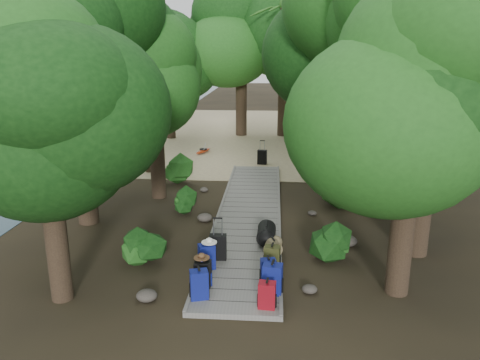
# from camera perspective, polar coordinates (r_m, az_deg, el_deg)

# --- Properties ---
(ground) EXTENTS (120.00, 120.00, 0.00)m
(ground) POSITION_cam_1_polar(r_m,az_deg,el_deg) (14.13, 0.90, -5.77)
(ground) COLOR #302718
(ground) RESTS_ON ground
(sand_beach) EXTENTS (40.00, 22.00, 0.02)m
(sand_beach) POSITION_cam_1_polar(r_m,az_deg,el_deg) (29.59, 2.72, 5.69)
(sand_beach) COLOR tan
(sand_beach) RESTS_ON ground
(boardwalk) EXTENTS (2.00, 12.00, 0.12)m
(boardwalk) POSITION_cam_1_polar(r_m,az_deg,el_deg) (15.04, 1.12, -4.16)
(boardwalk) COLOR slate
(boardwalk) RESTS_ON ground
(backpack_left_a) EXTENTS (0.43, 0.35, 0.70)m
(backpack_left_a) POSITION_cam_1_polar(r_m,az_deg,el_deg) (10.02, -5.01, -12.40)
(backpack_left_a) COLOR navy
(backpack_left_a) RESTS_ON boardwalk
(backpack_left_b) EXTENTS (0.36, 0.26, 0.66)m
(backpack_left_b) POSITION_cam_1_polar(r_m,az_deg,el_deg) (10.49, -4.55, -11.15)
(backpack_left_b) COLOR black
(backpack_left_b) RESTS_ON boardwalk
(backpack_left_c) EXTENTS (0.45, 0.39, 0.69)m
(backpack_left_c) POSITION_cam_1_polar(r_m,az_deg,el_deg) (11.24, -4.08, -9.13)
(backpack_left_c) COLOR navy
(backpack_left_c) RESTS_ON boardwalk
(backpack_right_a) EXTENTS (0.37, 0.28, 0.62)m
(backpack_right_a) POSITION_cam_1_polar(r_m,az_deg,el_deg) (9.69, 3.31, -13.67)
(backpack_right_a) COLOR maroon
(backpack_right_a) RESTS_ON boardwalk
(backpack_right_b) EXTENTS (0.45, 0.34, 0.74)m
(backpack_right_b) POSITION_cam_1_polar(r_m,az_deg,el_deg) (10.19, 3.99, -11.75)
(backpack_right_b) COLOR navy
(backpack_right_b) RESTS_ON boardwalk
(backpack_right_c) EXTENTS (0.37, 0.29, 0.58)m
(backpack_right_c) POSITION_cam_1_polar(r_m,az_deg,el_deg) (10.72, 3.45, -10.76)
(backpack_right_c) COLOR navy
(backpack_right_c) RESTS_ON boardwalk
(backpack_right_d) EXTENTS (0.40, 0.31, 0.56)m
(backpack_right_d) POSITION_cam_1_polar(r_m,az_deg,el_deg) (11.40, 3.95, -9.11)
(backpack_right_d) COLOR #363513
(backpack_right_d) RESTS_ON boardwalk
(duffel_right_khaki) EXTENTS (0.50, 0.62, 0.36)m
(duffel_right_khaki) POSITION_cam_1_polar(r_m,az_deg,el_deg) (12.13, 4.03, -8.03)
(duffel_right_khaki) COLOR brown
(duffel_right_khaki) RESTS_ON boardwalk
(duffel_right_black) EXTENTS (0.52, 0.80, 0.49)m
(duffel_right_black) POSITION_cam_1_polar(r_m,az_deg,el_deg) (12.74, 3.24, -6.49)
(duffel_right_black) COLOR black
(duffel_right_black) RESTS_ON boardwalk
(suitcase_on_boardwalk) EXTENTS (0.43, 0.25, 0.64)m
(suitcase_on_boardwalk) POSITION_cam_1_polar(r_m,az_deg,el_deg) (11.71, -2.69, -8.17)
(suitcase_on_boardwalk) COLOR black
(suitcase_on_boardwalk) RESTS_ON boardwalk
(lone_suitcase_on_sand) EXTENTS (0.45, 0.30, 0.66)m
(lone_suitcase_on_sand) POSITION_cam_1_polar(r_m,az_deg,el_deg) (21.57, 2.72, 2.80)
(lone_suitcase_on_sand) COLOR black
(lone_suitcase_on_sand) RESTS_ON sand_beach
(hat_brown) EXTENTS (0.35, 0.35, 0.11)m
(hat_brown) POSITION_cam_1_polar(r_m,az_deg,el_deg) (10.36, -4.70, -9.17)
(hat_brown) COLOR #51351E
(hat_brown) RESTS_ON backpack_left_b
(hat_white) EXTENTS (0.37, 0.37, 0.12)m
(hat_white) POSITION_cam_1_polar(r_m,az_deg,el_deg) (11.04, -3.78, -7.30)
(hat_white) COLOR silver
(hat_white) RESTS_ON backpack_left_c
(kayak) EXTENTS (1.53, 2.88, 0.28)m
(kayak) POSITION_cam_1_polar(r_m,az_deg,el_deg) (24.00, -4.50, 3.65)
(kayak) COLOR #A52E0E
(kayak) RESTS_ON sand_beach
(sun_lounger) EXTENTS (0.78, 1.79, 0.56)m
(sun_lounger) POSITION_cam_1_polar(r_m,az_deg,el_deg) (22.79, 11.49, 3.08)
(sun_lounger) COLOR silver
(sun_lounger) RESTS_ON sand_beach
(tree_right_a) EXTENTS (4.31, 4.31, 7.18)m
(tree_right_a) POSITION_cam_1_polar(r_m,az_deg,el_deg) (10.01, 20.24, 5.62)
(tree_right_a) COLOR black
(tree_right_a) RESTS_ON ground
(tree_right_b) EXTENTS (4.98, 4.98, 8.89)m
(tree_right_b) POSITION_cam_1_polar(r_m,az_deg,el_deg) (12.21, 22.49, 11.12)
(tree_right_b) COLOR black
(tree_right_b) RESTS_ON ground
(tree_right_c) EXTENTS (5.52, 5.52, 9.55)m
(tree_right_c) POSITION_cam_1_polar(r_m,az_deg,el_deg) (15.28, 15.21, 13.70)
(tree_right_c) COLOR black
(tree_right_c) RESTS_ON ground
(tree_right_d) EXTENTS (6.24, 6.24, 11.45)m
(tree_right_d) POSITION_cam_1_polar(r_m,az_deg,el_deg) (17.54, 20.36, 16.60)
(tree_right_d) COLOR black
(tree_right_d) RESTS_ON ground
(tree_right_e) EXTENTS (5.58, 5.58, 10.04)m
(tree_right_e) POSITION_cam_1_polar(r_m,az_deg,el_deg) (20.33, 13.35, 14.90)
(tree_right_e) COLOR black
(tree_right_e) RESTS_ON ground
(tree_right_f) EXTENTS (5.86, 5.86, 10.47)m
(tree_right_f) POSITION_cam_1_polar(r_m,az_deg,el_deg) (23.79, 20.04, 14.99)
(tree_right_f) COLOR black
(tree_right_f) RESTS_ON ground
(tree_left_a) EXTENTS (3.92, 3.92, 6.54)m
(tree_left_a) POSITION_cam_1_polar(r_m,az_deg,el_deg) (9.96, -22.57, 3.43)
(tree_left_a) COLOR black
(tree_left_a) RESTS_ON ground
(tree_left_b) EXTENTS (4.85, 4.85, 8.73)m
(tree_left_b) POSITION_cam_1_polar(r_m,az_deg,el_deg) (14.37, -19.38, 11.62)
(tree_left_b) COLOR black
(tree_left_b) RESTS_ON ground
(tree_left_c) EXTENTS (4.29, 4.29, 7.46)m
(tree_left_c) POSITION_cam_1_polar(r_m,az_deg,el_deg) (16.42, -10.43, 10.44)
(tree_left_c) COLOR black
(tree_left_c) RESTS_ON ground
(tree_back_a) EXTENTS (5.52, 5.52, 9.56)m
(tree_back_a) POSITION_cam_1_polar(r_m,az_deg,el_deg) (28.53, 0.16, 14.97)
(tree_back_a) COLOR black
(tree_back_a) RESTS_ON ground
(tree_back_b) EXTENTS (5.83, 5.83, 10.42)m
(tree_back_b) POSITION_cam_1_polar(r_m,az_deg,el_deg) (28.50, 5.55, 15.76)
(tree_back_b) COLOR black
(tree_back_b) RESTS_ON ground
(tree_back_c) EXTENTS (4.83, 4.83, 8.69)m
(tree_back_c) POSITION_cam_1_polar(r_m,az_deg,el_deg) (28.26, 12.73, 13.71)
(tree_back_c) COLOR black
(tree_back_c) RESTS_ON ground
(tree_back_d) EXTENTS (4.43, 4.43, 7.39)m
(tree_back_d) POSITION_cam_1_polar(r_m,az_deg,el_deg) (27.89, -8.65, 12.54)
(tree_back_d) COLOR black
(tree_back_d) RESTS_ON ground
(palm_right_a) EXTENTS (3.96, 3.96, 6.74)m
(palm_right_a) POSITION_cam_1_polar(r_m,az_deg,el_deg) (19.64, 11.90, 10.14)
(palm_right_a) COLOR #1A4413
(palm_right_a) RESTS_ON ground
(palm_right_b) EXTENTS (4.56, 4.56, 8.82)m
(palm_right_b) POSITION_cam_1_polar(r_m,az_deg,el_deg) (24.43, 13.59, 13.53)
(palm_right_b) COLOR #1A4413
(palm_right_b) RESTS_ON ground
(palm_right_c) EXTENTS (4.54, 4.54, 7.22)m
(palm_right_c) POSITION_cam_1_polar(r_m,az_deg,el_deg) (25.33, 6.99, 12.11)
(palm_right_c) COLOR #1A4413
(palm_right_c) RESTS_ON ground
(palm_left_a) EXTENTS (3.85, 3.85, 6.13)m
(palm_left_a) POSITION_cam_1_polar(r_m,az_deg,el_deg) (20.12, -12.11, 9.38)
(palm_left_a) COLOR #1A4413
(palm_left_a) RESTS_ON ground
(rock_left_a) EXTENTS (0.45, 0.41, 0.25)m
(rock_left_a) POSITION_cam_1_polar(r_m,az_deg,el_deg) (10.42, -11.30, -13.65)
(rock_left_a) COLOR #4C473F
(rock_left_a) RESTS_ON ground
(rock_left_b) EXTENTS (0.32, 0.29, 0.17)m
(rock_left_b) POSITION_cam_1_polar(r_m,az_deg,el_deg) (12.89, -9.78, -7.79)
(rock_left_b) COLOR #4C473F
(rock_left_b) RESTS_ON ground
(rock_left_c) EXTENTS (0.46, 0.42, 0.26)m
(rock_left_c) POSITION_cam_1_polar(r_m,az_deg,el_deg) (14.58, -4.31, -4.57)
(rock_left_c) COLOR #4C473F
(rock_left_c) RESTS_ON ground
(rock_left_d) EXTENTS (0.31, 0.28, 0.17)m
(rock_left_d) POSITION_cam_1_polar(r_m,az_deg,el_deg) (17.55, -4.40, -1.17)
(rock_left_d) COLOR #4C473F
(rock_left_d) RESTS_ON ground
(rock_right_a) EXTENTS (0.34, 0.31, 0.19)m
(rock_right_a) POSITION_cam_1_polar(r_m,az_deg,el_deg) (10.64, 8.47, -13.02)
(rock_right_a) COLOR #4C473F
(rock_right_a) RESTS_ON ground
(rock_right_b) EXTENTS (0.54, 0.48, 0.29)m
(rock_right_b) POSITION_cam_1_polar(r_m,az_deg,el_deg) (13.12, 12.95, -7.24)
(rock_right_b) COLOR #4C473F
(rock_right_b) RESTS_ON ground
(rock_right_c) EXTENTS (0.28, 0.25, 0.16)m
(rock_right_c) POSITION_cam_1_polar(r_m,az_deg,el_deg) (15.24, 8.78, -4.00)
(rock_right_c) COLOR #4C473F
(rock_right_c) RESTS_ON ground
(shrub_left_a) EXTENTS (0.99, 0.99, 0.90)m
(shrub_left_a) POSITION_cam_1_polar(r_m,az_deg,el_deg) (11.92, -11.72, -8.01)
(shrub_left_a) COLOR #1D4F17
(shrub_left_a) RESTS_ON ground
(shrub_left_b) EXTENTS (0.84, 0.84, 0.75)m
(shrub_left_b) POSITION_cam_1_polar(r_m,az_deg,el_deg) (15.26, -6.39, -2.70)
(shrub_left_b) COLOR #1D4F17
(shrub_left_b) RESTS_ON ground
(shrub_left_c) EXTENTS (1.26, 1.26, 1.14)m
(shrub_left_c) POSITION_cam_1_polar(r_m,az_deg,el_deg) (18.63, -7.74, 1.28)
(shrub_left_c) COLOR #1D4F17
(shrub_left_c) RESTS_ON ground
(shrub_right_a) EXTENTS (1.14, 1.14, 1.02)m
(shrub_right_a) POSITION_cam_1_polar(r_m,az_deg,el_deg) (11.92, 10.87, -7.62)
(shrub_right_a) COLOR #1D4F17
(shrub_right_a) RESTS_ON ground
(shrub_right_b) EXTENTS (1.42, 1.42, 1.28)m
(shrub_right_b) POSITION_cam_1_polar(r_m,az_deg,el_deg) (16.05, 11.57, -1.01)
(shrub_right_b) COLOR #1D4F17
(shrub_right_b) RESTS_ON ground
(shrub_right_c) EXTENTS (0.92, 0.92, 0.83)m
(shrub_right_c) POSITION_cam_1_polar(r_m,az_deg,el_deg) (19.09, 8.81, 1.10)
(shrub_right_c) COLOR #1D4F17
(shrub_right_c) RESTS_ON ground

